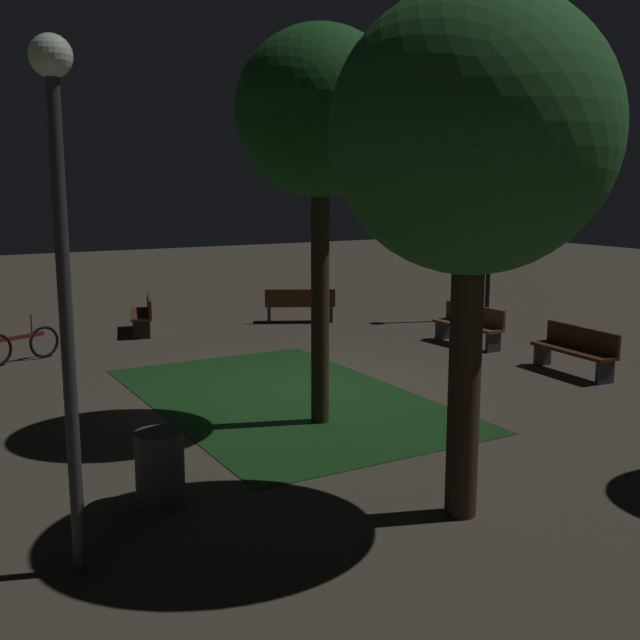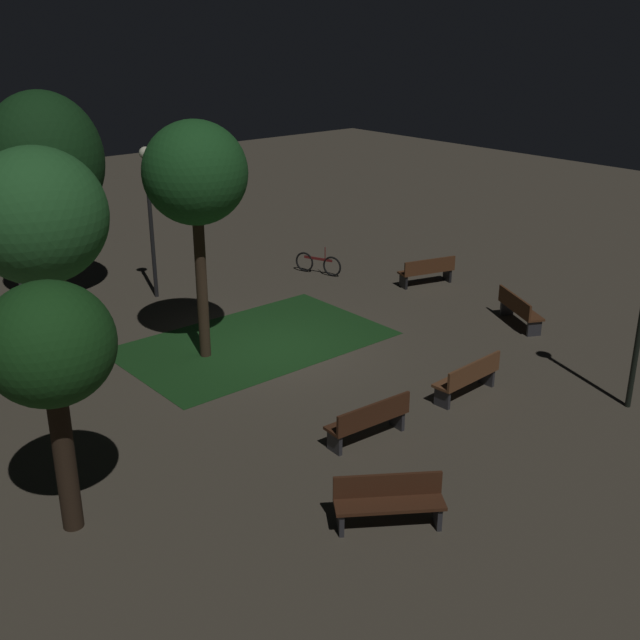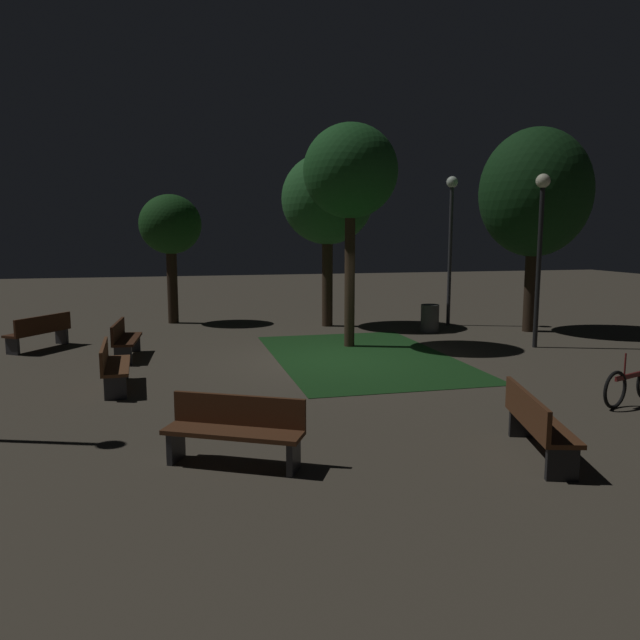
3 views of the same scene
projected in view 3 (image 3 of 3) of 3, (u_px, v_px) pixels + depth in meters
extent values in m
plane|color=#4C4438|center=(334.00, 361.00, 14.14)|extent=(60.00, 60.00, 0.00)
cube|color=#194219|center=(362.00, 357.00, 14.58)|extent=(6.70, 4.14, 0.01)
cube|color=#422314|center=(128.00, 339.00, 14.42)|extent=(1.83, 0.60, 0.06)
cube|color=#422314|center=(118.00, 330.00, 14.35)|extent=(1.80, 0.18, 0.40)
cube|color=#2D2D33|center=(132.00, 343.00, 15.23)|extent=(0.10, 0.39, 0.42)
cube|color=#2D2D33|center=(123.00, 356.00, 13.67)|extent=(0.10, 0.39, 0.42)
cube|color=brown|center=(116.00, 366.00, 11.54)|extent=(1.82, 0.57, 0.06)
cube|color=brown|center=(104.00, 355.00, 11.45)|extent=(1.80, 0.15, 0.40)
cube|color=#2D2D33|center=(118.00, 369.00, 12.33)|extent=(0.10, 0.39, 0.42)
cube|color=#2D2D33|center=(115.00, 388.00, 10.81)|extent=(0.10, 0.39, 0.42)
cube|color=#512D19|center=(233.00, 432.00, 7.67)|extent=(1.25, 1.82, 0.06)
cube|color=#512D19|center=(239.00, 410.00, 7.84)|extent=(0.88, 1.63, 0.40)
cube|color=#2D2D33|center=(294.00, 456.00, 7.52)|extent=(0.38, 0.25, 0.42)
cube|color=#2D2D33|center=(176.00, 445.00, 7.89)|extent=(0.38, 0.25, 0.42)
cube|color=#422314|center=(38.00, 332.00, 15.52)|extent=(1.75, 1.42, 0.06)
cube|color=#422314|center=(43.00, 323.00, 15.41)|extent=(1.51, 1.07, 0.40)
cube|color=#2D2D33|center=(13.00, 346.00, 14.81)|extent=(0.28, 0.36, 0.42)
cube|color=#2D2D33|center=(62.00, 336.00, 16.29)|extent=(0.28, 0.36, 0.42)
cube|color=#512D19|center=(542.00, 424.00, 8.01)|extent=(1.86, 0.95, 0.06)
cube|color=#512D19|center=(526.00, 407.00, 7.99)|extent=(1.75, 0.54, 0.40)
cube|color=black|center=(523.00, 423.00, 8.84)|extent=(0.18, 0.39, 0.42)
cube|color=black|center=(562.00, 464.00, 7.26)|extent=(0.18, 0.39, 0.42)
cylinder|color=#38281C|center=(327.00, 276.00, 19.27)|extent=(0.34, 0.34, 3.24)
ellipsoid|color=#28662D|center=(327.00, 199.00, 18.93)|extent=(2.88, 2.88, 2.84)
cylinder|color=#2D2116|center=(531.00, 278.00, 18.21)|extent=(0.37, 0.37, 3.25)
ellipsoid|color=#143816|center=(535.00, 193.00, 17.86)|extent=(3.26, 3.26, 3.77)
cylinder|color=#2D2116|center=(172.00, 283.00, 19.95)|extent=(0.34, 0.34, 2.70)
ellipsoid|color=#194719|center=(170.00, 224.00, 19.68)|extent=(2.00, 2.00, 1.93)
cylinder|color=#38281C|center=(350.00, 273.00, 15.69)|extent=(0.27, 0.27, 3.86)
ellipsoid|color=#1E5623|center=(350.00, 171.00, 15.32)|extent=(2.41, 2.41, 2.38)
cylinder|color=#333338|center=(450.00, 257.00, 19.35)|extent=(0.12, 0.12, 4.41)
sphere|color=white|center=(452.00, 182.00, 19.01)|extent=(0.36, 0.36, 0.36)
cylinder|color=black|center=(539.00, 269.00, 15.54)|extent=(0.12, 0.12, 4.12)
sphere|color=#F2EDCC|center=(543.00, 181.00, 15.23)|extent=(0.36, 0.36, 0.36)
cylinder|color=#4C4C4C|center=(430.00, 318.00, 18.25)|extent=(0.54, 0.54, 0.83)
torus|color=black|center=(615.00, 390.00, 10.24)|extent=(0.29, 0.64, 0.66)
cube|color=maroon|center=(632.00, 375.00, 10.50)|extent=(0.40, 0.98, 0.08)
cylinder|color=maroon|center=(625.00, 365.00, 10.32)|extent=(0.03, 0.03, 0.40)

